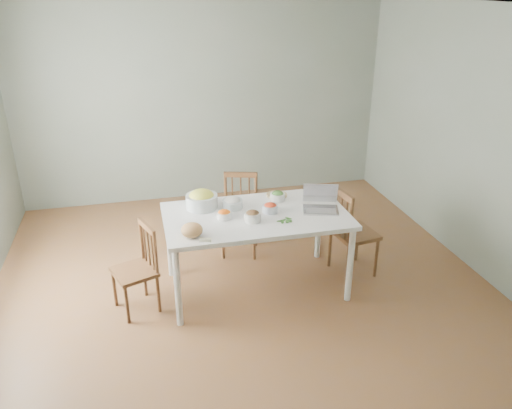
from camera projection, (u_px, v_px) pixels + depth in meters
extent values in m
cube|color=brown|center=(244.00, 286.00, 5.18)|extent=(5.00, 5.00, 0.00)
cube|color=white|center=(240.00, 4.00, 4.07)|extent=(5.00, 5.00, 0.00)
cube|color=slate|center=(203.00, 103.00, 6.84)|extent=(5.00, 0.00, 2.70)
cube|color=slate|center=(353.00, 330.00, 2.41)|extent=(5.00, 0.00, 2.70)
cube|color=slate|center=(479.00, 143.00, 5.17)|extent=(0.00, 5.00, 2.70)
ellipsoid|color=#9E7843|center=(192.00, 230.00, 4.38)|extent=(0.25, 0.25, 0.12)
cube|color=#F2EDC6|center=(206.00, 240.00, 4.32)|extent=(0.11, 0.06, 0.03)
cylinder|color=tan|center=(277.00, 195.00, 5.23)|extent=(0.28, 0.28, 0.02)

